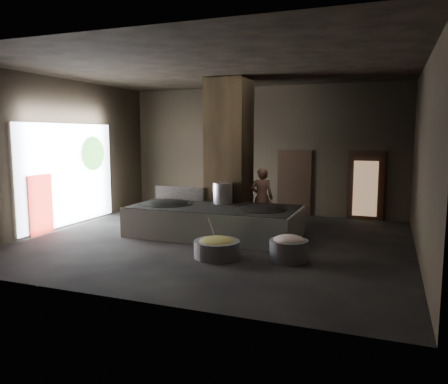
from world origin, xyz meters
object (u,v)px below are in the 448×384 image
at_px(wok_left, 167,206).
at_px(wok_right, 261,212).
at_px(hearth_platform, 214,221).
at_px(meat_basin, 289,250).
at_px(cook, 262,198).
at_px(stock_pot, 223,193).
at_px(veg_basin, 217,249).

distance_m(wok_left, wok_right, 2.80).
distance_m(hearth_platform, meat_basin, 3.02).
bearing_deg(wok_left, cook, 31.87).
bearing_deg(stock_pot, wok_left, -158.20).
xyz_separation_m(wok_left, stock_pot, (1.50, 0.60, 0.38)).
height_order(wok_left, wok_right, wok_left).
bearing_deg(veg_basin, hearth_platform, 113.69).
height_order(hearth_platform, meat_basin, hearth_platform).
xyz_separation_m(wok_left, veg_basin, (2.34, -1.98, -0.55)).
relative_size(hearth_platform, wok_right, 3.41).
bearing_deg(cook, stock_pot, 35.26).
bearing_deg(meat_basin, veg_basin, -168.11).
bearing_deg(wok_left, meat_basin, -22.58).
height_order(stock_pot, veg_basin, stock_pot).
bearing_deg(cook, wok_right, 95.81).
bearing_deg(hearth_platform, cook, 56.45).
xyz_separation_m(wok_left, meat_basin, (3.95, -1.64, -0.51)).
relative_size(wok_left, stock_pot, 2.42).
distance_m(hearth_platform, wok_left, 1.49).
distance_m(hearth_platform, cook, 1.82).
bearing_deg(meat_basin, wok_left, 157.42).
height_order(hearth_platform, cook, cook).
distance_m(stock_pot, meat_basin, 3.44).
relative_size(wok_right, veg_basin, 1.30).
bearing_deg(cook, veg_basin, 79.44).
height_order(stock_pot, meat_basin, stock_pot).
relative_size(wok_right, meat_basin, 1.59).
height_order(wok_left, cook, cook).
xyz_separation_m(veg_basin, meat_basin, (1.61, 0.34, 0.04)).
distance_m(stock_pot, veg_basin, 2.87).
bearing_deg(veg_basin, cook, 88.67).
relative_size(hearth_platform, wok_left, 3.17).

